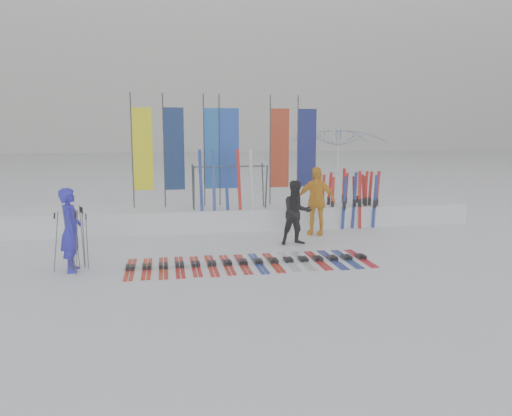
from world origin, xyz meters
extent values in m
plane|color=white|center=(0.00, 0.00, 0.00)|extent=(120.00, 120.00, 0.00)
cube|color=white|center=(0.00, 4.60, 0.30)|extent=(14.00, 1.60, 0.60)
imported|color=#2220BE|center=(-3.68, 0.57, 0.83)|extent=(0.45, 0.64, 1.66)
imported|color=black|center=(1.29, 2.07, 0.78)|extent=(0.82, 0.66, 1.57)
imported|color=#F3A20F|center=(2.10, 3.13, 0.91)|extent=(1.14, 0.93, 1.82)
imported|color=white|center=(3.78, 6.14, 1.48)|extent=(4.12, 4.16, 2.96)
cube|color=red|center=(-2.57, 0.46, 0.04)|extent=(0.17, 1.64, 0.07)
cube|color=red|center=(-2.24, 0.46, 0.04)|extent=(0.17, 1.59, 0.07)
cube|color=#B2250E|center=(-1.92, 0.46, 0.04)|extent=(0.17, 1.66, 0.07)
cube|color=red|center=(-1.59, 0.46, 0.04)|extent=(0.17, 1.66, 0.07)
cube|color=red|center=(-1.27, 0.46, 0.04)|extent=(0.17, 1.57, 0.07)
cube|color=red|center=(-0.94, 0.46, 0.04)|extent=(0.17, 1.68, 0.07)
cube|color=red|center=(-0.62, 0.46, 0.04)|extent=(0.17, 1.58, 0.07)
cube|color=#AC150D|center=(-0.29, 0.46, 0.04)|extent=(0.17, 1.57, 0.07)
cube|color=navy|center=(0.03, 0.46, 0.04)|extent=(0.17, 1.65, 0.07)
cube|color=#AC1D0D|center=(0.36, 0.46, 0.04)|extent=(0.17, 1.60, 0.07)
cube|color=silver|center=(0.68, 0.46, 0.04)|extent=(0.17, 1.67, 0.07)
cube|color=#B5B8BC|center=(1.01, 0.46, 0.04)|extent=(0.17, 1.65, 0.07)
cube|color=#AF0E11|center=(1.33, 0.46, 0.04)|extent=(0.17, 1.58, 0.07)
cube|color=navy|center=(1.66, 0.46, 0.04)|extent=(0.17, 1.65, 0.07)
cube|color=navy|center=(1.98, 0.46, 0.04)|extent=(0.17, 1.62, 0.07)
cube|color=red|center=(2.31, 0.46, 0.04)|extent=(0.17, 1.57, 0.07)
cylinder|color=#595B60|center=(-3.75, 0.67, 0.59)|extent=(0.13, 0.09, 1.18)
cylinder|color=#595B60|center=(-3.71, 0.67, 0.62)|extent=(0.09, 0.04, 1.23)
cylinder|color=#595B60|center=(-3.49, 0.80, 0.63)|extent=(0.03, 0.05, 1.26)
cylinder|color=#595B60|center=(-3.86, 1.05, 0.63)|extent=(0.11, 0.06, 1.26)
cylinder|color=#595B60|center=(-3.53, 0.27, 0.63)|extent=(0.09, 0.11, 1.25)
cylinder|color=#595B60|center=(-3.40, 0.64, 0.58)|extent=(0.03, 0.15, 1.15)
cylinder|color=#595B60|center=(-3.55, 1.00, 0.62)|extent=(0.09, 0.16, 1.24)
cylinder|color=#595B60|center=(-3.96, 0.56, 0.60)|extent=(0.16, 0.02, 1.20)
cylinder|color=#595B60|center=(-3.62, 0.76, 0.62)|extent=(0.08, 0.12, 1.24)
cylinder|color=#595B60|center=(-3.74, 0.66, 0.60)|extent=(0.10, 0.12, 1.21)
cylinder|color=#595B60|center=(-3.73, 0.65, 0.58)|extent=(0.09, 0.14, 1.16)
cylinder|color=#595B60|center=(-3.69, 1.09, 0.58)|extent=(0.13, 0.03, 1.15)
cylinder|color=#595B60|center=(-3.75, 0.54, 0.61)|extent=(0.12, 0.12, 1.22)
cylinder|color=#595B60|center=(-3.66, 0.63, 0.59)|extent=(0.06, 0.15, 1.17)
cylinder|color=#383A3F|center=(-2.71, 4.86, 2.20)|extent=(0.04, 0.04, 3.20)
cube|color=#F1F40C|center=(-2.42, 4.86, 2.25)|extent=(0.55, 0.03, 2.30)
cylinder|color=#383A3F|center=(-1.84, 4.79, 2.20)|extent=(0.04, 0.04, 3.20)
cube|color=navy|center=(-1.55, 4.79, 2.25)|extent=(0.55, 0.03, 2.30)
cylinder|color=#383A3F|center=(-0.71, 4.90, 2.20)|extent=(0.04, 0.04, 3.20)
cube|color=blue|center=(-0.42, 4.90, 2.25)|extent=(0.55, 0.03, 2.30)
cylinder|color=#383A3F|center=(-0.26, 4.89, 2.20)|extent=(0.04, 0.04, 3.20)
cube|color=#1843B8|center=(0.03, 4.89, 2.25)|extent=(0.55, 0.03, 2.30)
cylinder|color=#383A3F|center=(1.23, 4.89, 2.20)|extent=(0.04, 0.04, 3.20)
cube|color=#AC2C12|center=(1.52, 4.89, 2.25)|extent=(0.55, 0.03, 2.30)
cylinder|color=#383A3F|center=(2.07, 4.92, 2.20)|extent=(0.04, 0.04, 3.20)
cube|color=navy|center=(2.36, 4.92, 2.25)|extent=(0.55, 0.03, 2.30)
cylinder|color=#383A3F|center=(-1.07, 3.95, 1.23)|extent=(0.04, 0.30, 1.23)
cylinder|color=#383A3F|center=(-1.07, 4.45, 1.23)|extent=(0.04, 0.30, 1.23)
cylinder|color=#383A3F|center=(0.93, 3.95, 1.23)|extent=(0.04, 0.30, 1.23)
cylinder|color=#383A3F|center=(0.93, 4.45, 1.23)|extent=(0.04, 0.30, 1.23)
cylinder|color=#383A3F|center=(-0.07, 4.20, 1.78)|extent=(2.00, 0.04, 0.04)
cube|color=red|center=(4.03, 4.07, 0.80)|extent=(0.09, 0.03, 1.60)
cube|color=navy|center=(4.06, 3.76, 0.76)|extent=(0.09, 0.03, 1.51)
cube|color=silver|center=(3.88, 4.61, 0.79)|extent=(0.09, 0.03, 1.57)
cube|color=navy|center=(3.45, 3.80, 0.80)|extent=(0.09, 0.04, 1.60)
cube|color=red|center=(2.91, 4.43, 0.78)|extent=(0.09, 0.03, 1.56)
cube|color=red|center=(3.85, 3.95, 0.81)|extent=(0.09, 0.04, 1.62)
cube|color=red|center=(3.56, 3.65, 0.83)|extent=(0.09, 0.03, 1.65)
cube|color=red|center=(2.85, 3.95, 0.73)|extent=(0.09, 0.04, 1.46)
cube|color=red|center=(3.97, 4.20, 0.73)|extent=(0.09, 0.04, 1.46)
cube|color=navy|center=(3.10, 3.67, 0.75)|extent=(0.09, 0.04, 1.50)
cube|color=red|center=(2.81, 4.72, 0.73)|extent=(0.09, 0.04, 1.46)
cube|color=red|center=(3.98, 4.36, 0.75)|extent=(0.09, 0.04, 1.49)
cube|color=red|center=(3.46, 4.69, 0.82)|extent=(0.09, 0.03, 1.65)
cube|color=red|center=(4.15, 3.84, 0.82)|extent=(0.09, 0.03, 1.63)
cube|color=red|center=(3.52, 3.96, 0.74)|extent=(0.09, 0.05, 1.48)
cube|color=red|center=(3.51, 4.65, 0.76)|extent=(0.09, 0.04, 1.52)
camera|label=1|loc=(-1.85, -9.51, 2.72)|focal=35.00mm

